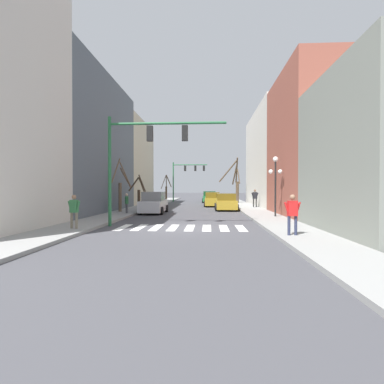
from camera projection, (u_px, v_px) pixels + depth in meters
ground_plane at (181, 228)px, 15.66m from camera, size 240.00×240.00×0.00m
sidewalk_left at (78, 226)px, 15.97m from camera, size 2.46×90.00×0.15m
sidewalk_right at (288, 228)px, 15.36m from camera, size 2.46×90.00×0.15m
building_row_left at (82, 145)px, 26.49m from camera, size 6.00×34.47×13.68m
building_row_right at (301, 155)px, 26.78m from camera, size 6.00×33.21×10.92m
crosswalk_stripes at (181, 228)px, 15.91m from camera, size 6.75×2.60×0.01m
traffic_signal_near at (143, 147)px, 16.44m from camera, size 6.53×0.28×6.06m
traffic_signal_far at (186, 173)px, 46.18m from camera, size 5.36×0.28×6.11m
street_lamp_right_corner at (275, 174)px, 20.77m from camera, size 0.95×0.36×4.15m
car_parked_right_far at (226, 202)px, 28.48m from camera, size 2.13×4.20×1.61m
car_parked_right_mid at (212, 200)px, 34.51m from camera, size 1.96×4.32×1.64m
car_at_intersection at (210, 197)px, 43.91m from camera, size 2.14×4.79×1.65m
car_parked_left_far at (154, 203)px, 25.13m from camera, size 2.00×4.53×1.80m
pedestrian_waiting_at_curb at (127, 201)px, 23.43m from camera, size 0.39×0.62×1.55m
pedestrian_near_right_corner at (255, 197)px, 30.86m from camera, size 0.77×0.37×1.83m
pedestrian_crossing_street at (74, 209)px, 14.53m from camera, size 0.70×0.29×1.64m
pedestrian_on_right_sidewalk at (292, 211)px, 12.44m from camera, size 0.73×0.28×1.70m
street_tree_left_far at (236, 182)px, 40.12m from camera, size 2.72×3.05×6.07m
street_tree_left_mid at (139, 194)px, 27.86m from camera, size 1.81×1.29×3.24m
street_tree_left_near at (121, 190)px, 25.03m from camera, size 1.34×2.08×4.45m
street_tree_right_mid at (166, 189)px, 48.03m from camera, size 1.52×1.92×4.14m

